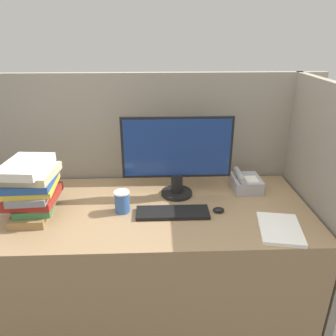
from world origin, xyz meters
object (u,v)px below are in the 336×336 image
object	(u,v)px
keyboard	(173,213)
book_stack	(32,188)
coffee_cup	(122,202)
monitor	(177,156)
desk_telephone	(246,183)
mouse	(219,210)

from	to	relation	value
keyboard	book_stack	bearing A→B (deg)	177.88
coffee_cup	monitor	bearing A→B (deg)	31.60
desk_telephone	mouse	bearing A→B (deg)	-128.58
coffee_cup	keyboard	bearing A→B (deg)	-8.52
coffee_cup	desk_telephone	size ratio (longest dim) A/B	0.62
monitor	coffee_cup	bearing A→B (deg)	-148.40
monitor	book_stack	size ratio (longest dim) A/B	1.93
keyboard	coffee_cup	world-z (taller)	coffee_cup
keyboard	coffee_cup	bearing A→B (deg)	171.48
coffee_cup	desk_telephone	bearing A→B (deg)	18.16
coffee_cup	book_stack	size ratio (longest dim) A/B	0.37
coffee_cup	book_stack	xyz separation A→B (m)	(-0.45, -0.01, 0.09)
monitor	coffee_cup	xyz separation A→B (m)	(-0.30, -0.18, -0.18)
monitor	coffee_cup	size ratio (longest dim) A/B	5.23
mouse	coffee_cup	distance (m)	0.51
keyboard	mouse	bearing A→B (deg)	2.89
coffee_cup	desk_telephone	world-z (taller)	coffee_cup
keyboard	desk_telephone	world-z (taller)	desk_telephone
keyboard	desk_telephone	distance (m)	0.53
keyboard	book_stack	distance (m)	0.73
mouse	coffee_cup	size ratio (longest dim) A/B	0.52
keyboard	coffee_cup	size ratio (longest dim) A/B	3.23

